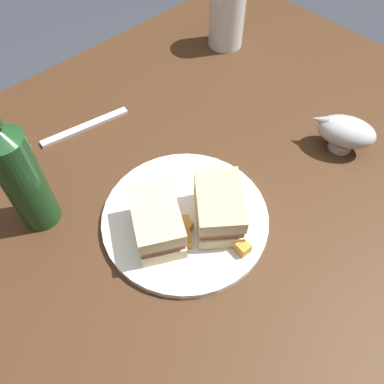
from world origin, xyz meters
name	(u,v)px	position (x,y,z in m)	size (l,w,h in m)	color
ground_plane	(195,320)	(0.00, 0.00, 0.00)	(6.00, 6.00, 0.00)	#333842
dining_table	(196,273)	(0.00, 0.00, 0.36)	(1.24, 0.95, 0.72)	#422816
plate	(185,218)	(-0.07, -0.04, 0.73)	(0.27, 0.27, 0.01)	white
sandwich_half_left	(157,222)	(-0.12, -0.03, 0.77)	(0.11, 0.13, 0.06)	beige
sandwich_half_right	(219,208)	(-0.03, -0.08, 0.77)	(0.12, 0.13, 0.07)	#CCB284
potato_wedge_front	(162,241)	(-0.13, -0.05, 0.74)	(0.04, 0.02, 0.02)	#AD702D
potato_wedge_middle	(185,232)	(-0.09, -0.06, 0.74)	(0.05, 0.02, 0.02)	gold
potato_wedge_back	(167,237)	(-0.12, -0.05, 0.74)	(0.05, 0.02, 0.02)	#B77F33
potato_wedge_left_edge	(222,237)	(-0.06, -0.11, 0.75)	(0.06, 0.02, 0.02)	gold
potato_wedge_right_edge	(235,240)	(-0.04, -0.13, 0.74)	(0.05, 0.02, 0.02)	gold
potato_wedge_stray	(181,233)	(-0.10, -0.06, 0.74)	(0.05, 0.02, 0.02)	gold
pint_glass	(227,17)	(0.35, 0.26, 0.79)	(0.08, 0.08, 0.15)	white
gravy_boat	(345,132)	(0.26, -0.12, 0.76)	(0.10, 0.13, 0.07)	#B7B7BC
cider_bottle	(19,174)	(-0.23, 0.13, 0.83)	(0.06, 0.06, 0.27)	#19421E
fork	(85,127)	(-0.06, 0.26, 0.72)	(0.18, 0.02, 0.01)	silver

